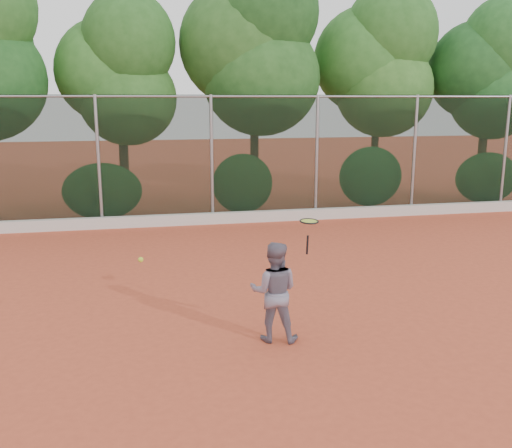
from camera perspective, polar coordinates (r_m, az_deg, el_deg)
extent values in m
plane|color=#C24B2E|center=(9.40, 1.25, -8.76)|extent=(80.00, 80.00, 0.00)
cube|color=beige|center=(15.82, -4.26, 0.57)|extent=(24.00, 0.20, 0.30)
imported|color=slate|center=(8.13, 1.83, -6.77)|extent=(0.83, 0.73, 1.45)
cube|color=black|center=(15.75, -4.44, 6.41)|extent=(24.00, 0.01, 3.50)
cylinder|color=gray|center=(15.66, -4.55, 12.61)|extent=(24.00, 0.06, 0.06)
cylinder|color=gray|center=(15.66, -15.46, 5.96)|extent=(0.09, 0.09, 3.50)
cylinder|color=gray|center=(15.75, -4.44, 6.41)|extent=(0.09, 0.09, 3.50)
cylinder|color=gray|center=(16.40, 6.08, 6.62)|extent=(0.09, 0.09, 3.50)
cylinder|color=gray|center=(17.54, 15.52, 6.61)|extent=(0.09, 0.09, 3.50)
cylinder|color=gray|center=(19.09, 23.62, 6.47)|extent=(0.09, 0.09, 3.50)
cylinder|color=#44281A|center=(17.98, -13.00, 5.12)|extent=(0.28, 0.28, 2.40)
ellipsoid|color=#29591E|center=(17.74, -12.70, 12.17)|extent=(2.90, 2.40, 2.80)
ellipsoid|color=#2B6322|center=(18.07, -14.45, 14.62)|extent=(3.20, 2.70, 3.10)
ellipsoid|color=#21501B|center=(17.61, -12.63, 17.39)|extent=(2.70, 2.30, 2.90)
cylinder|color=#3E2518|center=(18.00, -0.16, 6.40)|extent=(0.26, 0.26, 3.00)
ellipsoid|color=#346F2A|center=(17.85, 0.55, 14.39)|extent=(3.60, 3.00, 3.50)
ellipsoid|color=#39722B|center=(18.11, -1.28, 17.53)|extent=(3.90, 3.20, 3.80)
ellipsoid|color=#275E23|center=(17.94, 0.97, 20.47)|extent=(3.20, 2.70, 3.30)
cylinder|color=#422C19|center=(19.43, 11.72, 6.15)|extent=(0.24, 0.24, 2.70)
ellipsoid|color=#2E6021|center=(19.32, 12.71, 13.06)|extent=(3.20, 2.70, 3.10)
ellipsoid|color=#265E20|center=(19.43, 11.07, 15.78)|extent=(3.50, 2.90, 3.40)
ellipsoid|color=#22541C|center=(19.37, 13.37, 18.07)|extent=(3.00, 2.50, 3.10)
cylinder|color=#48331B|center=(20.85, 21.58, 5.68)|extent=(0.28, 0.28, 2.50)
ellipsoid|color=#2A6C29|center=(20.76, 22.71, 11.80)|extent=(3.00, 2.50, 2.90)
ellipsoid|color=#266225|center=(20.76, 21.25, 14.13)|extent=(3.30, 2.80, 3.20)
ellipsoid|color=#2D702A|center=(20.80, 23.49, 16.17)|extent=(2.80, 2.40, 3.00)
ellipsoid|color=#2F6125|center=(16.57, -15.11, 3.18)|extent=(2.20, 1.16, 1.60)
ellipsoid|color=#326526|center=(16.79, -1.35, 4.07)|extent=(1.80, 1.04, 1.76)
ellipsoid|color=#2D752C|center=(17.92, 11.37, 4.68)|extent=(2.00, 1.10, 1.84)
ellipsoid|color=#2E6928|center=(19.84, 22.09, 4.31)|extent=(2.16, 1.12, 1.64)
cylinder|color=black|center=(7.99, 5.16, -2.09)|extent=(0.04, 0.05, 0.27)
torus|color=black|center=(7.86, 5.34, 0.28)|extent=(0.33, 0.33, 0.04)
cylinder|color=#B2C339|center=(7.86, 5.34, 0.28)|extent=(0.28, 0.28, 0.02)
sphere|color=#B6D22F|center=(7.27, -11.45, -3.51)|extent=(0.07, 0.07, 0.07)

